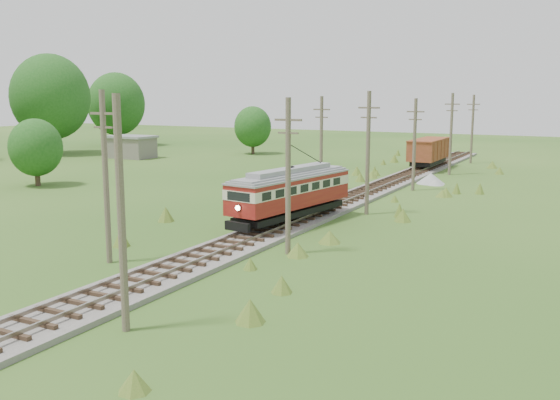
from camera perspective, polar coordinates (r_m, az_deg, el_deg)
The scene contains 17 objects.
railbed_main at distance 50.33m, azimuth 5.65°, elevation -0.20°, with size 3.60×96.00×0.57m.
streetcar at distance 41.78m, azimuth 1.00°, elevation 0.92°, with size 4.18×11.25×5.09m.
gondola at distance 75.70m, azimuth 13.45°, elevation 4.41°, with size 3.01×9.12×3.02m.
gravel_pile at distance 63.41m, azimuth 13.68°, elevation 1.88°, with size 2.91×3.09×1.06m.
utility_pole_r_1 at distance 23.38m, azimuth -14.31°, elevation -1.40°, with size 0.30×0.30×8.80m.
utility_pole_r_2 at distance 33.93m, azimuth 0.75°, elevation 2.31°, with size 1.60×0.30×8.60m.
utility_pole_r_3 at distance 45.84m, azimuth 8.04°, elevation 4.38°, with size 1.60×0.30×9.00m.
utility_pole_r_4 at distance 58.29m, azimuth 12.19°, elevation 5.07°, with size 1.60×0.30×8.40m.
utility_pole_r_5 at distance 70.77m, azimuth 15.37°, elevation 5.92°, with size 1.60×0.30×8.90m.
utility_pole_r_6 at distance 83.53m, azimuth 17.18°, elevation 6.28°, with size 1.60×0.30×8.70m.
utility_pole_l_a at distance 33.33m, azimuth -15.66°, elevation 2.17°, with size 1.60×0.30×9.00m.
utility_pole_l_b at distance 57.04m, azimuth 3.80°, elevation 5.27°, with size 1.60×0.30×8.60m.
tree_left_4 at distance 98.08m, azimuth -20.26°, elevation 8.83°, with size 11.34×11.34×14.61m.
tree_left_5 at distance 110.83m, azimuth -14.74°, elevation 8.49°, with size 9.66×9.66×12.44m.
tree_mid_a at distance 92.68m, azimuth -2.51°, elevation 6.71°, with size 5.46×5.46×7.03m.
tree_mid_c at distance 64.39m, azimuth -21.44°, elevation 4.49°, with size 5.04×5.04×6.49m.
shed at distance 89.27m, azimuth -13.46°, elevation 4.77°, with size 6.40×4.40×3.10m.
Camera 1 is at (18.55, -12.00, 8.76)m, focal length 40.00 mm.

